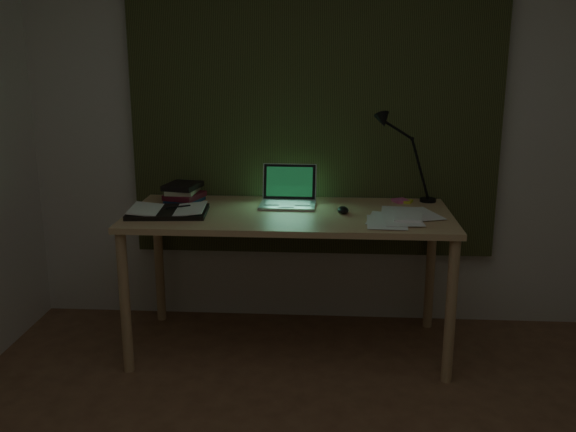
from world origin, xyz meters
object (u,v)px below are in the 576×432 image
loose_papers (399,216)px  desk (289,281)px  open_textbook (168,211)px  desk_lamp (430,159)px  laptop (288,187)px  book_stack (184,193)px

loose_papers → desk: bearing=171.4°
open_textbook → loose_papers: open_textbook is taller
open_textbook → loose_papers: size_ratio=1.21×
desk_lamp → loose_papers: bearing=-114.7°
laptop → loose_papers: laptop is taller
open_textbook → desk_lamp: 1.53m
open_textbook → book_stack: 0.29m
open_textbook → desk_lamp: size_ratio=0.82×
open_textbook → loose_papers: 1.25m
book_stack → desk_lamp: size_ratio=0.42×
book_stack → desk_lamp: (1.43, 0.11, 0.20)m
desk → loose_papers: 0.73m
desk → laptop: bearing=98.3°
loose_papers → desk_lamp: size_ratio=0.67×
book_stack → desk_lamp: bearing=4.3°
desk → loose_papers: bearing=-8.6°
desk → desk_lamp: desk_lamp is taller
desk → laptop: (-0.02, 0.13, 0.52)m
loose_papers → desk_lamp: desk_lamp is taller
desk → book_stack: (-0.63, 0.20, 0.46)m
desk → open_textbook: (-0.66, -0.08, 0.42)m
loose_papers → open_textbook: bearing=179.7°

